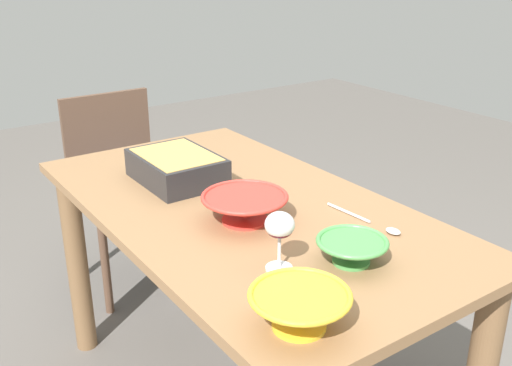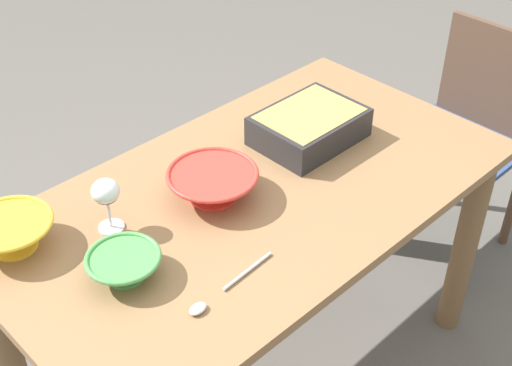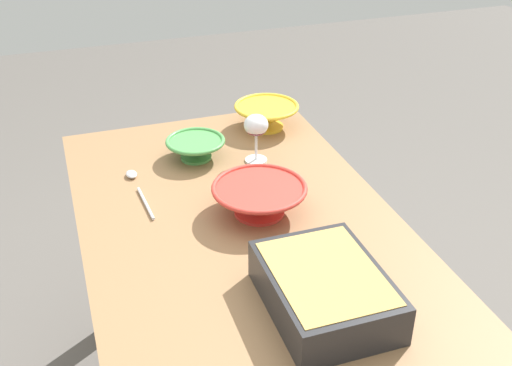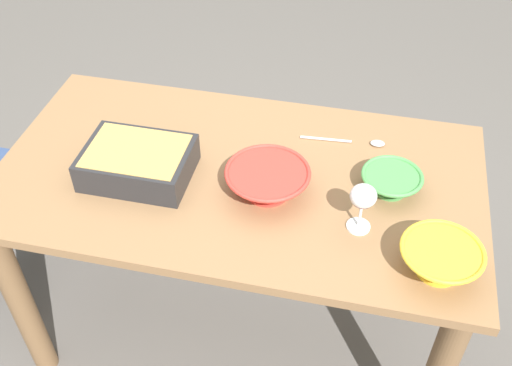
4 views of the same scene
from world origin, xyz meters
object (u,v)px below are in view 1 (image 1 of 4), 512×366
(dining_table, at_px, (243,249))
(wine_glass, at_px, (280,229))
(serving_bowl, at_px, (300,308))
(casserole_dish, at_px, (177,166))
(mixing_bowl, at_px, (352,249))
(serving_spoon, at_px, (376,224))
(chair, at_px, (120,180))
(small_bowl, at_px, (245,206))

(dining_table, xyz_separation_m, wine_glass, (0.36, -0.14, 0.25))
(wine_glass, bearing_deg, dining_table, 159.10)
(dining_table, relative_size, serving_bowl, 6.88)
(casserole_dish, bearing_deg, wine_glass, -6.36)
(mixing_bowl, distance_m, serving_spoon, 0.22)
(chair, height_order, mixing_bowl, chair)
(chair, xyz_separation_m, serving_bowl, (1.64, -0.29, 0.32))
(mixing_bowl, xyz_separation_m, serving_spoon, (-0.11, 0.19, -0.03))
(chair, relative_size, serving_bowl, 4.19)
(chair, distance_m, serving_spoon, 1.44)
(dining_table, distance_m, serving_bowl, 0.65)
(serving_spoon, bearing_deg, dining_table, -146.87)
(mixing_bowl, relative_size, serving_spoon, 0.66)
(wine_glass, relative_size, serving_bowl, 0.71)
(casserole_dish, distance_m, serving_spoon, 0.68)
(dining_table, bearing_deg, chair, 177.80)
(dining_table, bearing_deg, serving_spoon, 33.13)
(mixing_bowl, bearing_deg, small_bowl, -166.61)
(small_bowl, bearing_deg, serving_spoon, 49.67)
(casserole_dish, distance_m, small_bowl, 0.38)
(dining_table, bearing_deg, casserole_dish, -166.55)
(serving_bowl, bearing_deg, wine_glass, 152.96)
(dining_table, distance_m, wine_glass, 0.47)
(wine_glass, distance_m, small_bowl, 0.28)
(casserole_dish, distance_m, mixing_bowl, 0.72)
(dining_table, distance_m, casserole_dish, 0.35)
(chair, height_order, serving_spoon, chair)
(dining_table, relative_size, chair, 1.64)
(serving_spoon, bearing_deg, small_bowl, -130.33)
(dining_table, distance_m, small_bowl, 0.22)
(small_bowl, bearing_deg, wine_glass, -17.03)
(casserole_dish, height_order, serving_bowl, casserole_dish)
(dining_table, xyz_separation_m, serving_bowl, (0.57, -0.24, 0.19))
(dining_table, relative_size, small_bowl, 5.91)
(serving_bowl, bearing_deg, small_bowl, 158.43)
(serving_spoon, bearing_deg, serving_bowl, -62.71)
(mixing_bowl, relative_size, small_bowl, 0.72)
(dining_table, height_order, chair, chair)
(chair, xyz_separation_m, serving_spoon, (1.40, 0.18, 0.28))
(mixing_bowl, bearing_deg, serving_bowl, -63.64)
(chair, height_order, casserole_dish, chair)
(dining_table, relative_size, mixing_bowl, 8.18)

